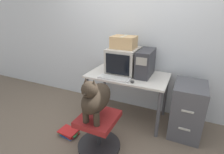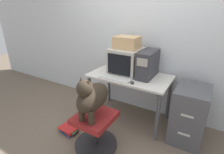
% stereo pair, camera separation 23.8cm
% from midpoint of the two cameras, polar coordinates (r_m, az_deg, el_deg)
% --- Properties ---
extents(ground_plane, '(12.00, 12.00, 0.00)m').
position_cam_midpoint_polar(ground_plane, '(2.77, -0.41, -16.30)').
color(ground_plane, '#6B5B4C').
extents(wall_back, '(8.00, 0.05, 2.60)m').
position_cam_midpoint_polar(wall_back, '(2.91, 6.00, 13.59)').
color(wall_back, silver).
rests_on(wall_back, ground_plane).
extents(desk, '(1.21, 0.69, 0.75)m').
position_cam_midpoint_polar(desk, '(2.71, 2.63, -1.19)').
color(desk, silver).
rests_on(desk, ground_plane).
extents(crt_monitor, '(0.45, 0.49, 0.38)m').
position_cam_midpoint_polar(crt_monitor, '(2.73, 1.21, 5.44)').
color(crt_monitor, '#B7B2A8').
rests_on(crt_monitor, desk).
extents(pc_tower, '(0.20, 0.48, 0.39)m').
position_cam_midpoint_polar(pc_tower, '(2.61, 8.31, 4.54)').
color(pc_tower, '#333338').
rests_on(pc_tower, desk).
extents(keyboard, '(0.47, 0.16, 0.03)m').
position_cam_midpoint_polar(keyboard, '(2.51, -2.06, -0.41)').
color(keyboard, silver).
rests_on(keyboard, desk).
extents(computer_mouse, '(0.06, 0.04, 0.04)m').
position_cam_midpoint_polar(computer_mouse, '(2.37, 3.79, -1.62)').
color(computer_mouse, '#333333').
rests_on(computer_mouse, desk).
extents(office_chair, '(0.56, 0.56, 0.47)m').
position_cam_midpoint_polar(office_chair, '(2.34, -7.43, -17.14)').
color(office_chair, '#262628').
rests_on(office_chair, ground_plane).
extents(dog, '(0.26, 0.53, 0.55)m').
position_cam_midpoint_polar(dog, '(2.03, -8.77, -6.78)').
color(dog, '#33281E').
rests_on(dog, office_chair).
extents(filing_cabinet, '(0.41, 0.57, 0.76)m').
position_cam_midpoint_polar(filing_cabinet, '(2.65, 20.97, -9.94)').
color(filing_cabinet, '#4C4C51').
rests_on(filing_cabinet, ground_plane).
extents(cardboard_box, '(0.35, 0.28, 0.18)m').
position_cam_midpoint_polar(cardboard_box, '(2.66, 1.30, 11.28)').
color(cardboard_box, tan).
rests_on(cardboard_box, crt_monitor).
extents(book_stack_floor, '(0.31, 0.24, 0.08)m').
position_cam_midpoint_polar(book_stack_floor, '(2.73, -16.44, -17.00)').
color(book_stack_floor, '#1E4C9E').
rests_on(book_stack_floor, ground_plane).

